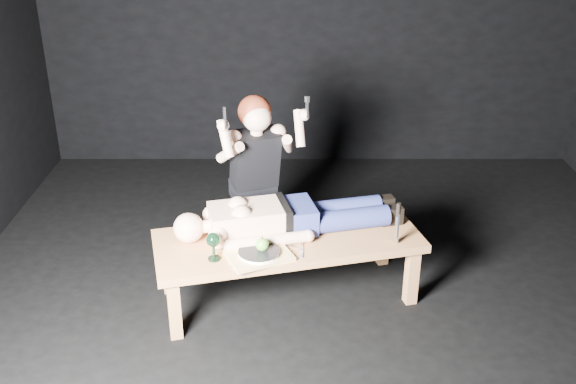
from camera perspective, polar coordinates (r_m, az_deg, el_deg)
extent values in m
plane|color=black|center=(4.44, 3.13, -9.68)|extent=(5.00, 5.00, 0.00)
plane|color=black|center=(6.22, 2.29, 15.71)|extent=(5.00, 0.00, 5.00)
cube|color=#A66F3E|center=(4.40, 0.00, -6.47)|extent=(1.80, 1.03, 0.45)
cube|color=tan|center=(4.07, -2.50, -5.45)|extent=(0.45, 0.40, 0.02)
cylinder|color=white|center=(4.06, -2.51, -5.20)|extent=(0.33, 0.33, 0.02)
sphere|color=#51961F|center=(4.05, -2.21, -4.51)|extent=(0.08, 0.08, 0.08)
cube|color=#B2B2B7|center=(4.05, -4.80, -5.85)|extent=(0.03, 0.18, 0.01)
cube|color=#B2B2B7|center=(4.14, 1.20, -4.99)|extent=(0.02, 0.18, 0.01)
cube|color=#B2B2B7|center=(4.19, 0.16, -4.64)|extent=(0.16, 0.12, 0.01)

